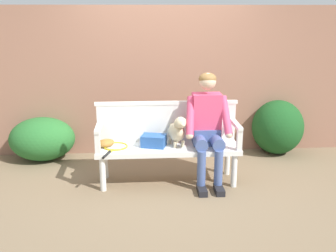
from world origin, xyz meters
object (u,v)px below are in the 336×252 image
(garden_bench, at_px, (168,151))
(person_seated, at_px, (207,124))
(dog_on_bench, at_px, (177,131))
(tennis_racket, at_px, (115,147))
(sports_bag, at_px, (154,141))
(baseball_glove, at_px, (106,143))

(garden_bench, xyz_separation_m, person_seated, (0.47, -0.01, 0.33))
(person_seated, xyz_separation_m, dog_on_bench, (-0.36, 0.00, -0.08))
(garden_bench, distance_m, dog_on_bench, 0.28)
(garden_bench, distance_m, tennis_racket, 0.64)
(tennis_racket, height_order, sports_bag, sports_bag)
(dog_on_bench, height_order, sports_bag, dog_on_bench)
(garden_bench, distance_m, person_seated, 0.57)
(tennis_racket, distance_m, sports_bag, 0.47)
(dog_on_bench, relative_size, baseball_glove, 1.74)
(tennis_racket, bearing_deg, garden_bench, 1.90)
(garden_bench, xyz_separation_m, sports_bag, (-0.17, -0.00, 0.13))
(person_seated, relative_size, baseball_glove, 6.08)
(person_seated, distance_m, sports_bag, 0.67)
(garden_bench, xyz_separation_m, tennis_racket, (-0.63, -0.02, 0.07))
(garden_bench, height_order, tennis_racket, tennis_racket)
(person_seated, bearing_deg, baseball_glove, 178.01)
(person_seated, height_order, dog_on_bench, person_seated)
(person_seated, xyz_separation_m, sports_bag, (-0.64, 0.01, -0.20))
(dog_on_bench, bearing_deg, sports_bag, 178.26)
(dog_on_bench, bearing_deg, tennis_racket, -179.11)
(person_seated, bearing_deg, garden_bench, 178.41)
(garden_bench, relative_size, dog_on_bench, 4.45)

